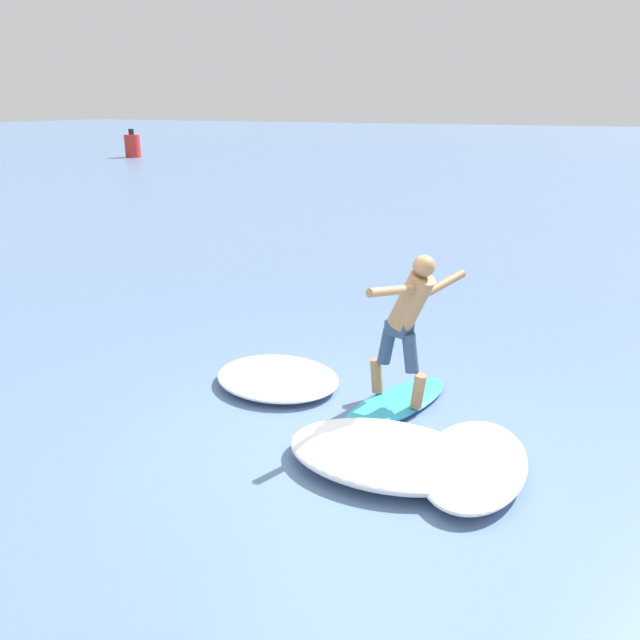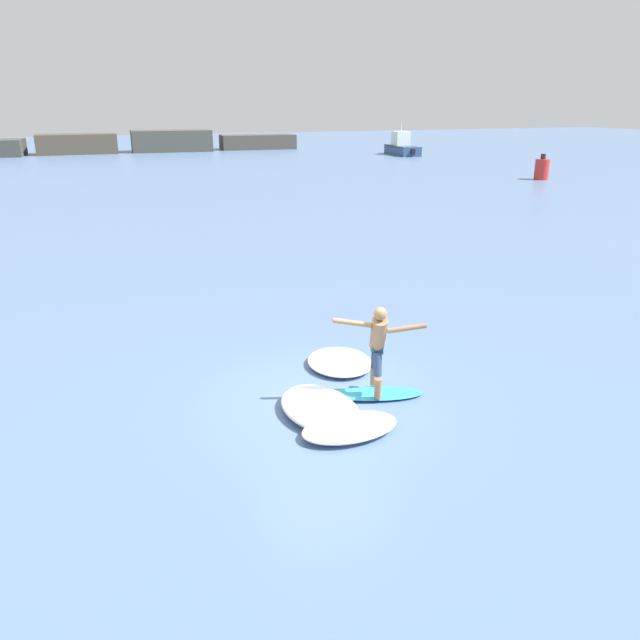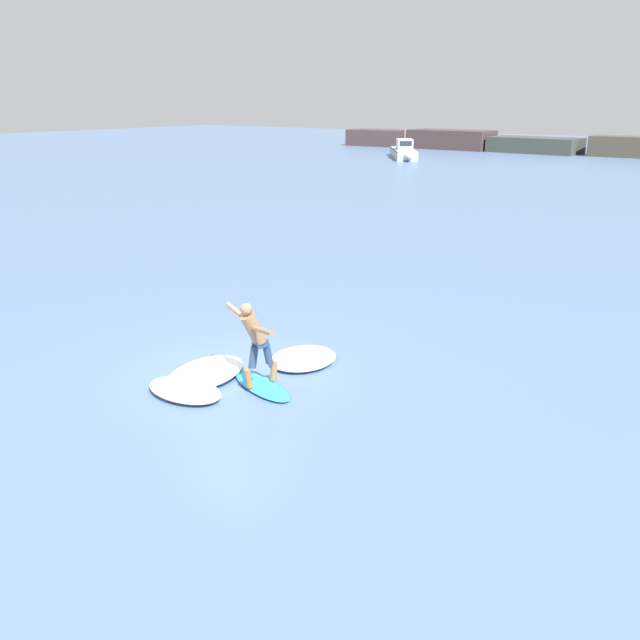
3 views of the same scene
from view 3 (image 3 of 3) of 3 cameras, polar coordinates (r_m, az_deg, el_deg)
name	(u,v)px [view 3 (image 3 of 3)]	position (r m, az deg, el deg)	size (l,w,h in m)	color
ground_plane	(235,373)	(13.16, -7.81, -4.84)	(200.00, 200.00, 0.00)	slate
rock_jetty_breakwater	(564,144)	(73.10, 21.41, 14.71)	(56.56, 5.43, 2.22)	#483738
surfboard	(261,385)	(12.46, -5.43, -5.96)	(1.94, 1.12, 0.23)	#2FA4C9
surfer	(255,337)	(11.96, -5.97, -1.53)	(1.59, 0.92, 1.72)	#946C47
fishing_boat_near_jetty	(404,152)	(63.71, 7.67, 14.98)	(6.19, 8.24, 2.75)	#A9B3B4
wave_foam_at_tail	(185,390)	(12.34, -12.25, -6.25)	(1.69, 1.02, 0.23)	white
wave_foam_at_nose	(303,358)	(13.52, -1.55, -3.51)	(1.47, 1.70, 0.20)	white
wave_foam_beside	(206,373)	(12.96, -10.41, -4.74)	(1.37, 1.98, 0.27)	white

